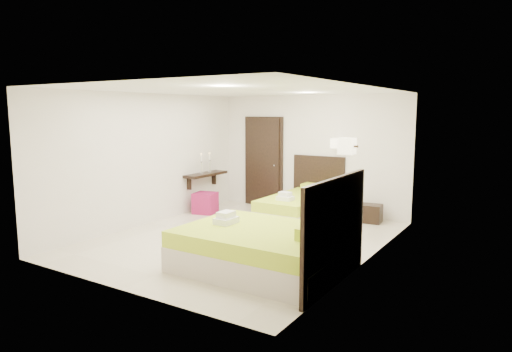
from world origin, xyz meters
The scene contains 7 objects.
floor centered at (0.00, 0.00, 0.00)m, with size 5.50×5.50×0.00m, color beige.
bed_single centered at (0.22, 1.82, 0.30)m, with size 1.22×2.03×1.67m.
bed_double centered at (1.19, -1.15, 0.33)m, with size 2.27×1.93×1.87m.
nightstand centered at (1.53, 2.42, 0.18)m, with size 0.41×0.37×0.37m, color black.
ottoman centered at (-1.86, 1.29, 0.23)m, with size 0.46×0.46×0.46m, color maroon.
door centered at (-1.20, 2.70, 1.05)m, with size 1.02×0.15×2.14m.
console_shelf centered at (-2.08, 1.60, 0.82)m, with size 0.35×1.20×0.78m.
Camera 1 is at (4.39, -6.50, 2.24)m, focal length 32.00 mm.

